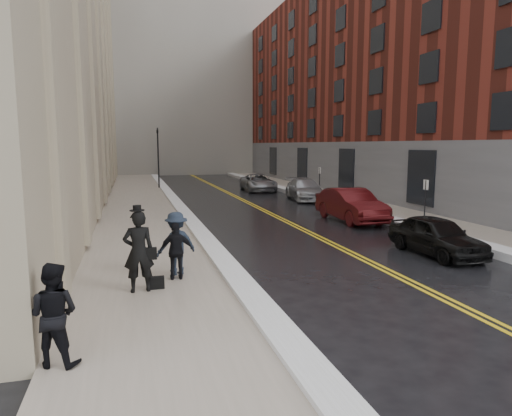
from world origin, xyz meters
TOP-DOWN VIEW (x-y plane):
  - ground at (0.00, 0.00)m, footprint 160.00×160.00m
  - sidewalk_left at (-4.50, 16.00)m, footprint 4.00×64.00m
  - sidewalk_right at (9.00, 16.00)m, footprint 3.00×64.00m
  - lane_stripe_a at (2.38, 16.00)m, footprint 0.12×64.00m
  - lane_stripe_b at (2.62, 16.00)m, footprint 0.12×64.00m
  - snow_ridge_left at (-2.20, 16.00)m, footprint 0.70×60.80m
  - snow_ridge_right at (7.15, 16.00)m, footprint 0.85×60.80m
  - building_right at (17.50, 23.00)m, footprint 14.00×50.00m
  - tower_far_right at (14.00, 66.00)m, footprint 22.00×18.00m
  - traffic_signal at (-2.60, 30.00)m, footprint 0.18×0.15m
  - parking_sign_near at (7.90, 8.00)m, footprint 0.06×0.35m
  - parking_sign_far at (7.90, 20.00)m, footprint 0.06×0.35m
  - car_black at (5.21, 3.55)m, footprint 1.69×4.00m
  - car_maroon at (5.62, 10.72)m, footprint 1.81×5.00m
  - car_silver_near at (6.68, 19.67)m, footprint 2.63×5.18m
  - car_silver_far at (5.20, 26.35)m, footprint 2.54×5.13m
  - pedestrian_main at (-4.77, 1.69)m, footprint 0.78×0.55m
  - pedestrian_a at (-6.20, -1.88)m, footprint 1.02×0.91m
  - pedestrian_b at (-3.72, 3.01)m, footprint 1.30×1.01m
  - pedestrian_c at (-3.77, 2.52)m, footprint 0.94×0.45m

SIDE VIEW (x-z plane):
  - ground at x=0.00m, z-range 0.00..0.00m
  - lane_stripe_a at x=2.38m, z-range 0.00..0.01m
  - lane_stripe_b at x=2.62m, z-range 0.00..0.01m
  - sidewalk_left at x=-4.50m, z-range 0.00..0.15m
  - sidewalk_right at x=9.00m, z-range 0.00..0.15m
  - snow_ridge_left at x=-2.20m, z-range 0.00..0.26m
  - snow_ridge_right at x=7.15m, z-range 0.00..0.30m
  - car_black at x=5.21m, z-range 0.00..1.35m
  - car_silver_far at x=5.20m, z-range 0.00..1.40m
  - car_silver_near at x=6.68m, z-range 0.00..1.44m
  - car_maroon at x=5.62m, z-range 0.00..1.64m
  - pedestrian_c at x=-3.77m, z-range 0.15..1.71m
  - pedestrian_a at x=-6.20m, z-range 0.15..1.89m
  - pedestrian_b at x=-3.72m, z-range 0.15..1.93m
  - pedestrian_main at x=-4.77m, z-range 0.15..2.19m
  - parking_sign_near at x=7.90m, z-range 0.24..2.47m
  - parking_sign_far at x=7.90m, z-range 0.24..2.47m
  - traffic_signal at x=-2.60m, z-range 0.48..5.68m
  - building_right at x=17.50m, z-range 0.00..18.00m
  - tower_far_right at x=14.00m, z-range 0.00..44.00m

